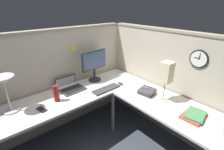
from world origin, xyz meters
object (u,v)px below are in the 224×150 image
object	(u,v)px
monitor	(94,63)
thermos_flask	(56,93)
cell_phone	(42,109)
desk_lamp_dome	(4,83)
wall_clock	(199,59)
laptop	(70,86)
computer_mouse	(120,83)
desk_lamp_paper	(166,73)
keyboard	(106,89)
office_phone	(147,92)
book_stack	(194,115)

from	to	relation	value
monitor	thermos_flask	bearing A→B (deg)	-164.59
monitor	cell_phone	distance (m)	1.03
desk_lamp_dome	wall_clock	distance (m)	2.25
laptop	monitor	bearing A→B (deg)	-3.04
laptop	desk_lamp_dome	bearing A→B (deg)	-173.38
computer_mouse	desk_lamp_paper	xyz separation A→B (m)	(0.11, -0.70, 0.37)
keyboard	thermos_flask	world-z (taller)	thermos_flask
thermos_flask	office_phone	distance (m)	1.22
computer_mouse	cell_phone	xyz separation A→B (m)	(-1.17, 0.11, -0.01)
keyboard	computer_mouse	world-z (taller)	computer_mouse
computer_mouse	laptop	bearing A→B (deg)	148.14
monitor	keyboard	size ratio (longest dim) A/B	1.16
monitor	desk_lamp_dome	distance (m)	1.24
book_stack	wall_clock	distance (m)	0.67
desk_lamp_dome	thermos_flask	distance (m)	0.58
office_phone	desk_lamp_paper	bearing A→B (deg)	-84.22
desk_lamp_dome	thermos_flask	xyz separation A→B (m)	(0.50, -0.13, -0.25)
desk_lamp_paper	desk_lamp_dome	bearing A→B (deg)	146.98
book_stack	computer_mouse	bearing A→B (deg)	94.28
thermos_flask	office_phone	bearing A→B (deg)	-31.84
thermos_flask	desk_lamp_paper	xyz separation A→B (m)	(1.06, -0.88, 0.27)
computer_mouse	thermos_flask	size ratio (longest dim) A/B	0.47
cell_phone	wall_clock	distance (m)	1.98
computer_mouse	wall_clock	bearing A→B (deg)	-64.79
monitor	cell_phone	world-z (taller)	monitor
monitor	thermos_flask	world-z (taller)	monitor
book_stack	wall_clock	xyz separation A→B (m)	(0.34, 0.21, 0.53)
laptop	cell_phone	xyz separation A→B (m)	(-0.51, -0.29, -0.02)
laptop	office_phone	size ratio (longest dim) A/B	1.74
monitor	computer_mouse	distance (m)	0.52
computer_mouse	wall_clock	world-z (taller)	wall_clock
laptop	keyboard	bearing A→B (deg)	-46.12
laptop	computer_mouse	bearing A→B (deg)	-31.86
keyboard	computer_mouse	bearing A→B (deg)	-2.46
laptop	book_stack	distance (m)	1.70
desk_lamp_dome	wall_clock	size ratio (longest dim) A/B	2.02
keyboard	laptop	bearing A→B (deg)	133.07
laptop	desk_lamp_dome	xyz separation A→B (m)	(-0.79, -0.09, 0.34)
keyboard	thermos_flask	size ratio (longest dim) A/B	1.95
computer_mouse	wall_clock	distance (m)	1.14
monitor	wall_clock	size ratio (longest dim) A/B	2.27
cell_phone	thermos_flask	distance (m)	0.26
keyboard	desk_lamp_paper	world-z (taller)	desk_lamp_paper
book_stack	monitor	bearing A→B (deg)	101.22
keyboard	book_stack	world-z (taller)	book_stack
keyboard	computer_mouse	distance (m)	0.27
computer_mouse	wall_clock	xyz separation A→B (m)	(0.43, -0.91, 0.54)
computer_mouse	desk_lamp_paper	bearing A→B (deg)	-80.97
thermos_flask	office_phone	size ratio (longest dim) A/B	0.96
cell_phone	thermos_flask	size ratio (longest dim) A/B	0.65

